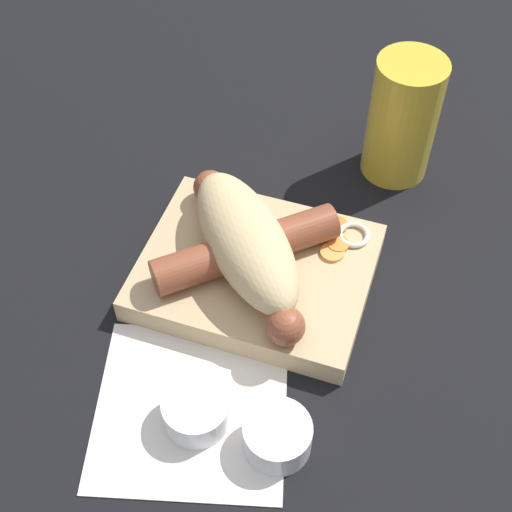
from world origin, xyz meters
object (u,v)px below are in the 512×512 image
Objects in this scene: bread_roll at (246,240)px; sausage at (245,251)px; food_tray at (256,272)px; condiment_cup_near at (197,412)px; condiment_cup_far at (277,437)px; drink_glass at (403,119)px.

bread_roll is 0.01m from sausage.
condiment_cup_near is at bearing -89.77° from food_tray.
food_tray is 0.15m from condiment_cup_near.
sausage is at bearing 93.85° from condiment_cup_near.
condiment_cup_far is at bearing -62.24° from sausage.
sausage reaches higher than condiment_cup_near.
sausage is 2.98× the size of condiment_cup_near.
condiment_cup_near is at bearing -179.77° from condiment_cup_far.
bread_roll is at bearing -117.63° from drink_glass.
condiment_cup_near is (0.00, -0.15, 0.00)m from food_tray.
drink_glass is (0.09, 0.19, 0.05)m from food_tray.
sausage reaches higher than food_tray.
food_tray is at bearing 114.37° from condiment_cup_far.
bread_roll is at bearing 117.31° from condiment_cup_far.
drink_glass reaches higher than bread_roll.
sausage is 0.17m from condiment_cup_far.
sausage is (0.00, -0.00, -0.01)m from bread_roll.
sausage is at bearing 117.76° from condiment_cup_far.
bread_roll reaches higher than food_tray.
bread_roll is at bearing 93.80° from condiment_cup_near.
condiment_cup_far reaches higher than food_tray.
sausage is (-0.01, -0.00, 0.03)m from food_tray.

